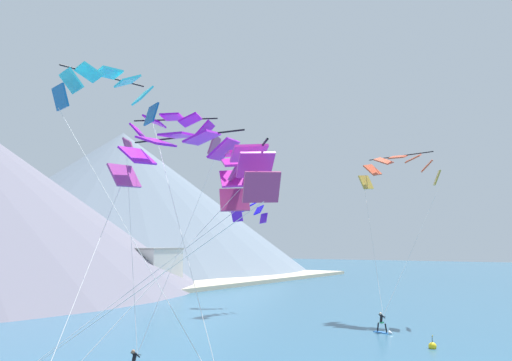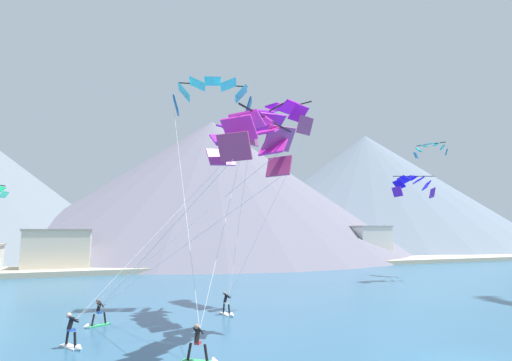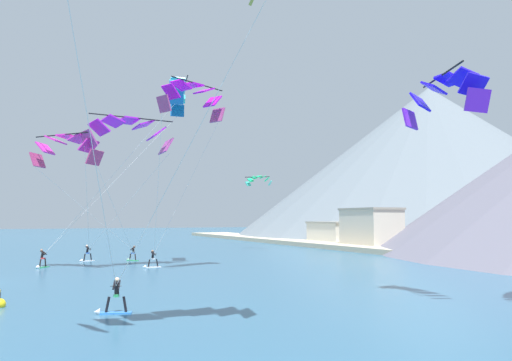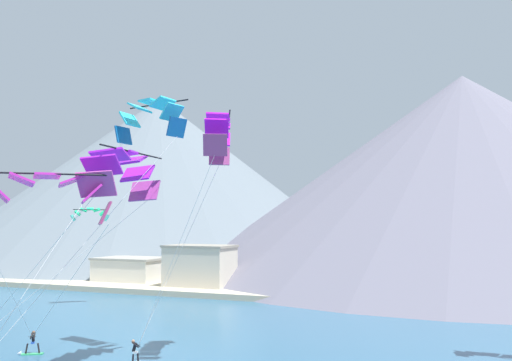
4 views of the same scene
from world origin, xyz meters
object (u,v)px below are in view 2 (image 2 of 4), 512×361
parafoil_kite_mid_center (245,132)px  parafoil_kite_near_trail (277,119)px  kitesurfer_near_trail (228,309)px  parafoil_kite_near_lead (257,139)px  kitesurfer_near_lead (95,319)px  kitesurfer_far_left (202,351)px  kitesurfer_mid_center (73,337)px  parafoil_kite_distant_mid_solo (431,148)px  parafoil_kite_distant_high_outer (413,184)px  parafoil_kite_far_left (213,93)px

parafoil_kite_mid_center → parafoil_kite_near_trail: bearing=46.8°
kitesurfer_near_trail → parafoil_kite_near_lead: size_ratio=0.17×
kitesurfer_near_lead → parafoil_kite_near_lead: 14.80m
kitesurfer_far_left → kitesurfer_mid_center: bearing=141.4°
parafoil_kite_mid_center → parafoil_kite_distant_mid_solo: 35.62m
kitesurfer_far_left → parafoil_kite_near_trail: (8.72, 11.46, 14.48)m
parafoil_kite_mid_center → parafoil_kite_distant_mid_solo: (31.66, 15.74, 4.34)m
parafoil_kite_distant_high_outer → parafoil_kite_mid_center: bearing=-153.9°
parafoil_kite_distant_high_outer → parafoil_kite_distant_mid_solo: 8.95m
kitesurfer_near_lead → parafoil_kite_mid_center: (8.90, -2.09, 11.93)m
kitesurfer_far_left → parafoil_kite_near_trail: parafoil_kite_near_trail is taller
kitesurfer_far_left → parafoil_kite_distant_mid_solo: (36.01, 22.56, 16.20)m
kitesurfer_far_left → parafoil_kite_distant_mid_solo: bearing=32.1°
parafoil_kite_near_lead → parafoil_kite_mid_center: parafoil_kite_mid_center is taller
kitesurfer_near_lead → parafoil_kite_distant_mid_solo: parafoil_kite_distant_mid_solo is taller
parafoil_kite_near_trail → parafoil_kite_far_left: size_ratio=0.90×
kitesurfer_near_lead → kitesurfer_near_trail: kitesurfer_near_trail is taller
kitesurfer_near_trail → parafoil_kite_mid_center: (0.44, -2.29, 11.93)m
kitesurfer_far_left → parafoil_kite_distant_mid_solo: parafoil_kite_distant_mid_solo is taller
parafoil_kite_mid_center → kitesurfer_near_lead: bearing=166.8°
kitesurfer_near_trail → parafoil_kite_mid_center: 12.15m
parafoil_kite_mid_center → kitesurfer_far_left: bearing=-122.6°
kitesurfer_mid_center → parafoil_kite_mid_center: bearing=13.9°
parafoil_kite_near_lead → parafoil_kite_mid_center: size_ratio=0.87×
kitesurfer_near_lead → parafoil_kite_near_lead: bearing=-42.6°
parafoil_kite_near_lead → parafoil_kite_near_trail: size_ratio=0.71×
kitesurfer_near_lead → kitesurfer_near_trail: bearing=1.4°
kitesurfer_near_lead → parafoil_kite_distant_mid_solo: size_ratio=0.42×
kitesurfer_mid_center → parafoil_kite_near_trail: 21.48m
kitesurfer_far_left → parafoil_kite_distant_mid_solo: size_ratio=0.44×
parafoil_kite_near_lead → parafoil_kite_distant_mid_solo: bearing=32.5°
kitesurfer_near_lead → parafoil_kite_distant_mid_solo: 45.78m
kitesurfer_near_trail → parafoil_kite_mid_center: bearing=-79.2°
parafoil_kite_near_lead → parafoil_kite_distant_high_outer: (26.45, 17.56, 0.52)m
kitesurfer_near_lead → parafoil_kite_distant_mid_solo: (40.56, 13.65, 16.26)m
kitesurfer_near_trail → parafoil_kite_mid_center: parafoil_kite_mid_center is taller
parafoil_kite_near_lead → parafoil_kite_distant_mid_solo: size_ratio=2.64×
kitesurfer_far_left → parafoil_kite_near_trail: 20.42m
parafoil_kite_mid_center → parafoil_kite_far_left: bearing=102.9°
parafoil_kite_far_left → parafoil_kite_distant_mid_solo: (32.74, 10.99, 0.16)m
kitesurfer_near_lead → parafoil_kite_near_lead: (7.83, -7.21, 10.29)m
parafoil_kite_distant_high_outer → parafoil_kite_near_trail: bearing=-159.7°
kitesurfer_near_trail → parafoil_kite_far_left: bearing=104.8°
parafoil_kite_mid_center → parafoil_kite_far_left: 6.42m
parafoil_kite_near_lead → parafoil_kite_mid_center: (1.07, 5.12, 1.64)m
kitesurfer_near_trail → kitesurfer_far_left: bearing=-113.3°
parafoil_kite_near_lead → parafoil_kite_far_left: size_ratio=0.64×
kitesurfer_near_lead → parafoil_kite_mid_center: parafoil_kite_mid_center is taller
parafoil_kite_distant_mid_solo → kitesurfer_near_trail: bearing=-157.3°
kitesurfer_near_lead → parafoil_kite_distant_high_outer: 37.40m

